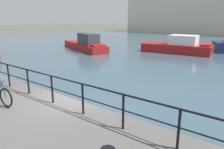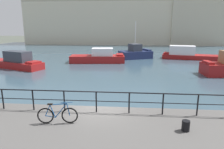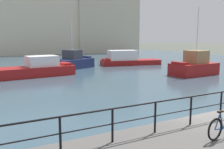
{
  "view_description": "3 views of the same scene",
  "coord_description": "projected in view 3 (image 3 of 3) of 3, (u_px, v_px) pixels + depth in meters",
  "views": [
    {
      "loc": [
        6.36,
        -5.35,
        4.08
      ],
      "look_at": [
        -0.04,
        2.94,
        1.29
      ],
      "focal_mm": 34.16,
      "sensor_mm": 36.0,
      "label": 1
    },
    {
      "loc": [
        1.53,
        -9.98,
        5.06
      ],
      "look_at": [
        0.17,
        6.2,
        1.28
      ],
      "focal_mm": 32.24,
      "sensor_mm": 36.0,
      "label": 2
    },
    {
      "loc": [
        -8.29,
        -7.1,
        4.16
      ],
      "look_at": [
        -1.1,
        6.31,
        1.84
      ],
      "focal_mm": 39.97,
      "sensor_mm": 36.0,
      "label": 3
    }
  ],
  "objects": [
    {
      "name": "ground_plane",
      "position": [
        204.0,
        134.0,
        10.68
      ],
      "size": [
        240.0,
        240.0,
        0.0
      ],
      "primitive_type": "plane",
      "color": "#4C5147"
    },
    {
      "name": "moored_red_daysailer",
      "position": [
        73.0,
        62.0,
        32.92
      ],
      "size": [
        5.94,
        4.86,
        6.09
      ],
      "rotation": [
        0.0,
        0.0,
        0.43
      ],
      "color": "navy",
      "rests_on": "water_basin"
    },
    {
      "name": "moored_white_yacht",
      "position": [
        127.0,
        59.0,
        37.02
      ],
      "size": [
        9.17,
        4.68,
        2.15
      ],
      "rotation": [
        0.0,
        0.0,
        2.91
      ],
      "color": "maroon",
      "rests_on": "water_basin"
    },
    {
      "name": "water_basin",
      "position": [
        43.0,
        65.0,
        37.0
      ],
      "size": [
        80.0,
        60.0,
        0.01
      ],
      "primitive_type": "cube",
      "color": "#385160",
      "rests_on": "ground_plane"
    },
    {
      "name": "moored_green_narrowboat",
      "position": [
        37.0,
        69.0,
        26.36
      ],
      "size": [
        8.22,
        3.56,
        2.12
      ],
      "rotation": [
        0.0,
        0.0,
        0.09
      ],
      "color": "maroon",
      "rests_on": "water_basin"
    },
    {
      "name": "quay_railing",
      "position": [
        207.0,
        102.0,
        9.38
      ],
      "size": [
        21.07,
        0.07,
        1.08
      ],
      "color": "black",
      "rests_on": "quay_promenade"
    },
    {
      "name": "harbor_building",
      "position": [
        45.0,
        24.0,
        62.52
      ],
      "size": [
        61.65,
        13.95,
        18.57
      ],
      "color": "beige",
      "rests_on": "ground_plane"
    },
    {
      "name": "moored_cabin_cruiser",
      "position": [
        194.0,
        66.0,
        27.15
      ],
      "size": [
        5.33,
        2.95,
        7.29
      ],
      "rotation": [
        0.0,
        0.0,
        3.19
      ],
      "color": "maroon",
      "rests_on": "water_basin"
    }
  ]
}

